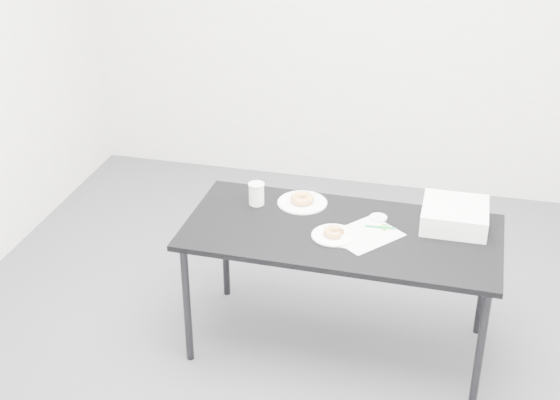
% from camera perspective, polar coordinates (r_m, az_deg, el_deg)
% --- Properties ---
extents(floor, '(4.00, 4.00, 0.00)m').
position_cam_1_polar(floor, '(4.15, 1.65, -10.69)').
color(floor, '#46464B').
rests_on(floor, ground).
extents(wall_back, '(4.00, 0.02, 2.70)m').
position_cam_1_polar(wall_back, '(5.37, 6.59, 14.36)').
color(wall_back, white).
rests_on(wall_back, floor).
extents(table, '(1.54, 0.74, 0.70)m').
position_cam_1_polar(table, '(3.81, 4.51, -2.89)').
color(table, black).
rests_on(table, floor).
extents(scorecard, '(0.39, 0.40, 0.00)m').
position_cam_1_polar(scorecard, '(3.76, 6.25, -2.53)').
color(scorecard, silver).
rests_on(scorecard, table).
extents(logo_patch, '(0.07, 0.07, 0.00)m').
position_cam_1_polar(logo_patch, '(3.82, 7.65, -1.98)').
color(logo_patch, green).
rests_on(logo_patch, scorecard).
extents(pen, '(0.15, 0.02, 0.01)m').
position_cam_1_polar(pen, '(3.82, 7.33, -1.97)').
color(pen, '#0B8245').
rests_on(pen, scorecard).
extents(napkin, '(0.15, 0.15, 0.00)m').
position_cam_1_polar(napkin, '(3.71, 4.49, -2.88)').
color(napkin, silver).
rests_on(napkin, table).
extents(plate_near, '(0.21, 0.21, 0.01)m').
position_cam_1_polar(plate_near, '(3.73, 3.94, -2.60)').
color(plate_near, white).
rests_on(plate_near, napkin).
extents(donut_near, '(0.11, 0.11, 0.03)m').
position_cam_1_polar(donut_near, '(3.72, 3.95, -2.34)').
color(donut_near, gold).
rests_on(donut_near, plate_near).
extents(plate_far, '(0.26, 0.26, 0.01)m').
position_cam_1_polar(plate_far, '(4.01, 1.64, -0.19)').
color(plate_far, white).
rests_on(plate_far, table).
extents(donut_far, '(0.14, 0.14, 0.04)m').
position_cam_1_polar(donut_far, '(4.00, 1.64, 0.10)').
color(donut_far, gold).
rests_on(donut_far, plate_far).
extents(coffee_cup, '(0.08, 0.08, 0.12)m').
position_cam_1_polar(coffee_cup, '(3.98, -1.73, 0.46)').
color(coffee_cup, white).
rests_on(coffee_cup, table).
extents(cup_lid, '(0.09, 0.09, 0.01)m').
position_cam_1_polar(cup_lid, '(3.90, 7.20, -1.30)').
color(cup_lid, white).
rests_on(cup_lid, table).
extents(bakery_box, '(0.31, 0.31, 0.10)m').
position_cam_1_polar(bakery_box, '(3.89, 12.66, -1.11)').
color(bakery_box, white).
rests_on(bakery_box, table).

